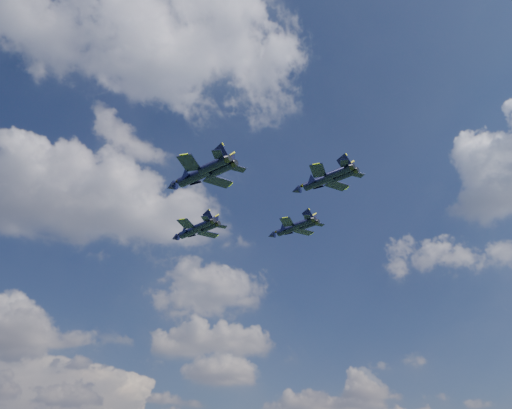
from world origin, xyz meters
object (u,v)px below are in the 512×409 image
object	(u,v)px
jet_slot	(317,182)
jet_left	(193,177)
jet_lead	(190,232)
jet_right	(287,230)

from	to	relation	value
jet_slot	jet_left	bearing A→B (deg)	135.90
jet_left	jet_lead	bearing A→B (deg)	45.12
jet_left	jet_right	world-z (taller)	jet_right
jet_lead	jet_right	size ratio (longest dim) A/B	1.02
jet_lead	jet_left	size ratio (longest dim) A/B	0.88
jet_slot	jet_lead	bearing A→B (deg)	93.55
jet_lead	jet_slot	size ratio (longest dim) A/B	1.00
jet_lead	jet_slot	bearing A→B (deg)	-85.55
jet_left	jet_right	bearing A→B (deg)	1.26
jet_right	jet_slot	size ratio (longest dim) A/B	0.99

